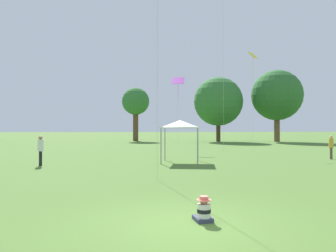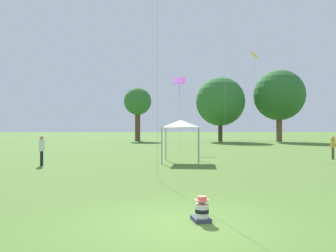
# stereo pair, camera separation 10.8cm
# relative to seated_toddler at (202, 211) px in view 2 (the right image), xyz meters

# --- Properties ---
(ground_plane) EXTENTS (300.00, 300.00, 0.00)m
(ground_plane) POSITION_rel_seated_toddler_xyz_m (-0.53, -0.24, -0.26)
(ground_plane) COLOR #4C702D
(seated_toddler) EXTENTS (0.45, 0.53, 0.61)m
(seated_toddler) POSITION_rel_seated_toddler_xyz_m (0.00, 0.00, 0.00)
(seated_toddler) COLOR #383D56
(seated_toddler) RESTS_ON ground
(person_standing_0) EXTENTS (0.35, 0.35, 1.65)m
(person_standing_0) POSITION_rel_seated_toddler_xyz_m (11.59, 14.05, 0.73)
(person_standing_0) COLOR brown
(person_standing_0) RESTS_ON ground
(person_standing_1) EXTENTS (0.35, 0.35, 1.71)m
(person_standing_1) POSITION_rel_seated_toddler_xyz_m (-7.25, 11.75, 0.77)
(person_standing_1) COLOR black
(person_standing_1) RESTS_ON ground
(canopy_tent) EXTENTS (2.83, 2.83, 2.66)m
(canopy_tent) POSITION_rel_seated_toddler_xyz_m (0.97, 12.91, 2.12)
(canopy_tent) COLOR white
(canopy_tent) RESTS_ON ground
(kite_0) EXTENTS (1.01, 0.99, 8.71)m
(kite_0) POSITION_rel_seated_toddler_xyz_m (8.07, 19.88, 7.82)
(kite_0) COLOR yellow
(kite_0) RESTS_ON ground
(kite_5) EXTENTS (1.33, 1.14, 6.96)m
(kite_5) POSITION_rel_seated_toddler_xyz_m (1.93, 22.85, 6.22)
(kite_5) COLOR #B738C6
(kite_5) RESTS_ON ground
(distant_tree_0) EXTENTS (7.77, 7.77, 11.05)m
(distant_tree_0) POSITION_rel_seated_toddler_xyz_m (19.32, 41.35, 6.88)
(distant_tree_0) COLOR brown
(distant_tree_0) RESTS_ON ground
(distant_tree_1) EXTENTS (4.42, 4.42, 8.65)m
(distant_tree_1) POSITION_rel_seated_toddler_xyz_m (-2.45, 45.62, 6.02)
(distant_tree_1) COLOR brown
(distant_tree_1) RESTS_ON ground
(distant_tree_3) EXTENTS (7.55, 7.55, 10.00)m
(distant_tree_3) POSITION_rel_seated_toddler_xyz_m (10.36, 42.31, 5.95)
(distant_tree_3) COLOR #473323
(distant_tree_3) RESTS_ON ground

